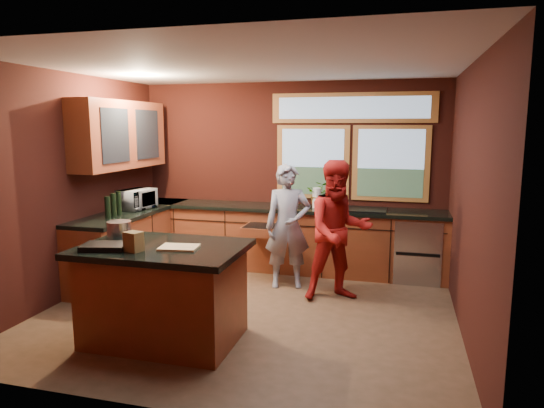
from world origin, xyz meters
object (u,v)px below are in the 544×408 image
at_px(stock_pot, 119,230).
at_px(cutting_board, 179,247).
at_px(person_grey, 288,226).
at_px(island, 164,293).
at_px(person_red, 339,231).

bearing_deg(stock_pot, cutting_board, -14.93).
bearing_deg(person_grey, stock_pot, -144.86).
bearing_deg(cutting_board, island, 165.96).
relative_size(island, person_grey, 0.97).
distance_m(person_grey, person_red, 0.74).
height_order(island, person_grey, person_grey).
bearing_deg(person_grey, person_red, -39.42).
bearing_deg(island, person_red, 46.86).
bearing_deg(stock_pot, person_red, 35.15).
height_order(person_grey, stock_pot, person_grey).
relative_size(person_red, cutting_board, 4.80).
bearing_deg(person_grey, island, -129.84).
relative_size(island, person_red, 0.92).
xyz_separation_m(person_red, stock_pot, (-2.03, -1.43, 0.20)).
xyz_separation_m(island, person_red, (1.48, 1.58, 0.36)).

